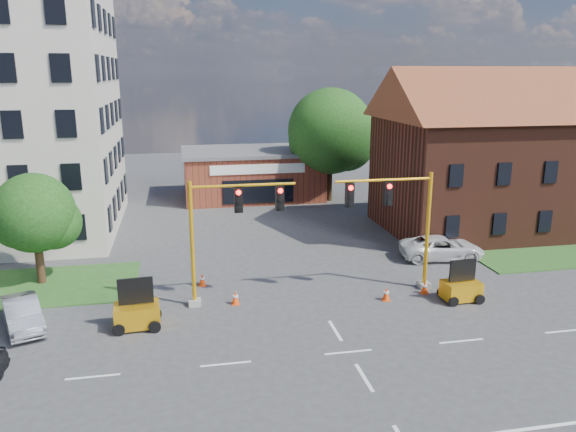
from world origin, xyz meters
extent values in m
plane|color=#3E3E40|center=(0.00, 0.00, 0.00)|extent=(120.00, 120.00, 0.00)
cube|color=brown|center=(0.00, 30.00, 2.00)|extent=(12.00, 8.00, 4.00)
cube|color=#5A5A5D|center=(0.00, 30.00, 4.15)|extent=(12.40, 8.40, 0.30)
cube|color=white|center=(0.00, 25.95, 3.20)|extent=(8.00, 0.10, 0.80)
cube|color=black|center=(0.00, 25.95, 1.30)|extent=(6.00, 0.10, 2.00)
cube|color=#4A2216|center=(18.00, 16.00, 4.00)|extent=(20.00, 10.00, 8.00)
cylinder|color=#321F12|center=(6.50, 27.00, 2.17)|extent=(0.44, 0.44, 4.34)
sphere|color=#1B3C12|center=(6.50, 27.00, 6.12)|extent=(7.39, 7.39, 7.39)
sphere|color=#1B3C12|center=(7.98, 27.30, 5.13)|extent=(5.18, 5.18, 5.18)
cylinder|color=#321F12|center=(-14.00, 10.50, 1.40)|extent=(0.44, 0.44, 2.80)
sphere|color=#1B3C12|center=(-14.00, 10.50, 3.95)|extent=(4.19, 4.19, 4.19)
sphere|color=#1B3C12|center=(-13.16, 10.80, 3.31)|extent=(2.94, 2.94, 2.94)
cube|color=#979792|center=(-6.00, 6.00, 0.15)|extent=(0.60, 0.60, 0.30)
cylinder|color=#F6AB14|center=(-6.00, 6.00, 3.10)|extent=(0.20, 0.20, 6.20)
cylinder|color=#F6AB14|center=(-3.50, 6.00, 5.90)|extent=(5.00, 0.14, 0.14)
cube|color=black|center=(-3.75, 6.00, 5.20)|extent=(0.40, 0.32, 1.20)
cube|color=black|center=(-1.75, 6.00, 5.20)|extent=(0.40, 0.32, 1.20)
sphere|color=#FF0C07|center=(-3.75, 5.82, 5.60)|extent=(0.24, 0.24, 0.24)
cube|color=#979792|center=(6.00, 6.00, 0.15)|extent=(0.60, 0.60, 0.30)
cylinder|color=#F6AB14|center=(6.00, 6.00, 3.10)|extent=(0.20, 0.20, 6.20)
cylinder|color=#F6AB14|center=(3.50, 6.00, 5.90)|extent=(5.00, 0.14, 0.14)
cube|color=black|center=(3.75, 6.00, 5.20)|extent=(0.40, 0.32, 1.20)
cube|color=black|center=(1.75, 6.00, 5.20)|extent=(0.40, 0.32, 1.20)
sphere|color=#FF0C07|center=(3.75, 5.82, 5.60)|extent=(0.24, 0.24, 0.24)
cube|color=#F6AB14|center=(-8.59, 4.01, 0.60)|extent=(2.04, 1.43, 0.98)
cube|color=black|center=(-8.59, 4.01, 1.75)|extent=(1.53, 0.23, 1.20)
cube|color=#F6AB14|center=(7.08, 4.08, 0.55)|extent=(1.87, 1.31, 0.90)
cube|color=black|center=(7.08, 4.08, 1.60)|extent=(1.40, 0.21, 1.10)
cube|color=#FF460D|center=(-4.03, 5.75, 0.02)|extent=(0.38, 0.38, 0.04)
cone|color=#FF460D|center=(-4.03, 5.75, 0.35)|extent=(0.40, 0.40, 0.70)
cylinder|color=white|center=(-4.03, 5.75, 0.42)|extent=(0.27, 0.27, 0.09)
cube|color=#FF460D|center=(-5.52, 8.56, 0.02)|extent=(0.38, 0.38, 0.04)
cone|color=#FF460D|center=(-5.52, 8.56, 0.35)|extent=(0.40, 0.40, 0.70)
cylinder|color=white|center=(-5.52, 8.56, 0.42)|extent=(0.27, 0.27, 0.09)
cube|color=#FF460D|center=(5.69, 5.26, 0.02)|extent=(0.38, 0.38, 0.04)
cone|color=#FF460D|center=(5.69, 5.26, 0.35)|extent=(0.40, 0.40, 0.70)
cylinder|color=white|center=(5.69, 5.26, 0.42)|extent=(0.27, 0.27, 0.09)
cube|color=#FF460D|center=(3.43, 4.79, 0.02)|extent=(0.38, 0.38, 0.04)
cone|color=#FF460D|center=(3.43, 4.79, 0.35)|extent=(0.40, 0.40, 0.70)
cylinder|color=white|center=(3.43, 4.79, 0.42)|extent=(0.27, 0.27, 0.09)
imported|color=white|center=(9.03, 10.23, 0.70)|extent=(5.32, 2.98, 1.40)
imported|color=#A3A5AA|center=(-13.61, 4.96, 0.67)|extent=(2.78, 4.33, 1.35)
camera|label=1|loc=(-6.42, -19.93, 11.13)|focal=35.00mm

